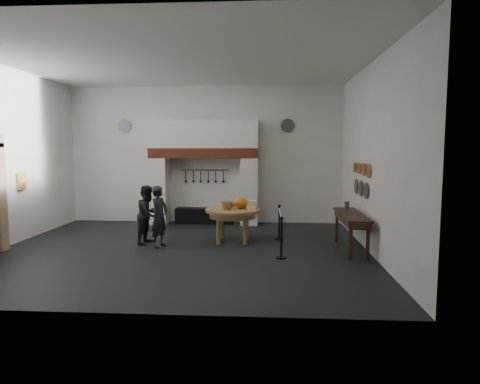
# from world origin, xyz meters

# --- Properties ---
(floor) EXTENTS (9.00, 8.00, 0.02)m
(floor) POSITION_xyz_m (0.00, 0.00, 0.00)
(floor) COLOR black
(floor) RESTS_ON ground
(ceiling) EXTENTS (9.00, 8.00, 0.02)m
(ceiling) POSITION_xyz_m (0.00, 0.00, 4.50)
(ceiling) COLOR silver
(ceiling) RESTS_ON wall_back
(wall_back) EXTENTS (9.00, 0.02, 4.50)m
(wall_back) POSITION_xyz_m (0.00, 4.00, 2.25)
(wall_back) COLOR white
(wall_back) RESTS_ON floor
(wall_front) EXTENTS (9.00, 0.02, 4.50)m
(wall_front) POSITION_xyz_m (0.00, -4.00, 2.25)
(wall_front) COLOR white
(wall_front) RESTS_ON floor
(wall_left) EXTENTS (0.02, 8.00, 4.50)m
(wall_left) POSITION_xyz_m (-4.50, 0.00, 2.25)
(wall_left) COLOR white
(wall_left) RESTS_ON floor
(wall_right) EXTENTS (0.02, 8.00, 4.50)m
(wall_right) POSITION_xyz_m (4.50, 0.00, 2.25)
(wall_right) COLOR white
(wall_right) RESTS_ON floor
(chimney_pier_left) EXTENTS (0.55, 0.70, 2.15)m
(chimney_pier_left) POSITION_xyz_m (-1.48, 3.65, 1.07)
(chimney_pier_left) COLOR silver
(chimney_pier_left) RESTS_ON floor
(chimney_pier_right) EXTENTS (0.55, 0.70, 2.15)m
(chimney_pier_right) POSITION_xyz_m (1.48, 3.65, 1.07)
(chimney_pier_right) COLOR silver
(chimney_pier_right) RESTS_ON floor
(hearth_brick_band) EXTENTS (3.50, 0.72, 0.32)m
(hearth_brick_band) POSITION_xyz_m (0.00, 3.65, 2.31)
(hearth_brick_band) COLOR #9E442B
(hearth_brick_band) RESTS_ON chimney_pier_left
(chimney_hood) EXTENTS (3.50, 0.70, 0.90)m
(chimney_hood) POSITION_xyz_m (0.00, 3.65, 2.92)
(chimney_hood) COLOR silver
(chimney_hood) RESTS_ON hearth_brick_band
(iron_range) EXTENTS (1.90, 0.45, 0.50)m
(iron_range) POSITION_xyz_m (0.00, 3.72, 0.25)
(iron_range) COLOR black
(iron_range) RESTS_ON floor
(utensil_rail) EXTENTS (1.60, 0.02, 0.02)m
(utensil_rail) POSITION_xyz_m (0.00, 3.92, 1.75)
(utensil_rail) COLOR black
(utensil_rail) RESTS_ON wall_back
(wall_plaque) EXTENTS (0.05, 0.34, 0.44)m
(wall_plaque) POSITION_xyz_m (-4.45, 0.80, 1.60)
(wall_plaque) COLOR gold
(wall_plaque) RESTS_ON wall_left
(work_table) EXTENTS (1.59, 1.59, 0.07)m
(work_table) POSITION_xyz_m (1.16, 1.03, 0.84)
(work_table) COLOR #B08253
(work_table) RESTS_ON floor
(pumpkin) EXTENTS (0.36, 0.36, 0.31)m
(pumpkin) POSITION_xyz_m (1.36, 1.13, 1.03)
(pumpkin) COLOR orange
(pumpkin) RESTS_ON work_table
(cheese_block_big) EXTENTS (0.22, 0.22, 0.24)m
(cheese_block_big) POSITION_xyz_m (1.66, 0.98, 0.99)
(cheese_block_big) COLOR #F2D491
(cheese_block_big) RESTS_ON work_table
(cheese_block_small) EXTENTS (0.18, 0.18, 0.20)m
(cheese_block_small) POSITION_xyz_m (1.64, 1.28, 0.97)
(cheese_block_small) COLOR #D1C67D
(cheese_block_small) RESTS_ON work_table
(wicker_basket) EXTENTS (0.35, 0.35, 0.22)m
(wicker_basket) POSITION_xyz_m (1.01, 0.88, 0.98)
(wicker_basket) COLOR olive
(wicker_basket) RESTS_ON work_table
(bread_loaf) EXTENTS (0.31, 0.18, 0.13)m
(bread_loaf) POSITION_xyz_m (1.06, 1.38, 0.94)
(bread_loaf) COLOR olive
(bread_loaf) RESTS_ON work_table
(visitor_near) EXTENTS (0.54, 0.65, 1.54)m
(visitor_near) POSITION_xyz_m (-0.63, 0.32, 0.77)
(visitor_near) COLOR black
(visitor_near) RESTS_ON floor
(visitor_far) EXTENTS (0.73, 0.85, 1.52)m
(visitor_far) POSITION_xyz_m (-1.03, 0.72, 0.76)
(visitor_far) COLOR black
(visitor_far) RESTS_ON floor
(side_table) EXTENTS (0.55, 2.20, 0.06)m
(side_table) POSITION_xyz_m (4.10, 0.28, 0.87)
(side_table) COLOR #391E14
(side_table) RESTS_ON floor
(pewter_jug) EXTENTS (0.12, 0.12, 0.22)m
(pewter_jug) POSITION_xyz_m (4.10, 0.88, 1.01)
(pewter_jug) COLOR #4E4E53
(pewter_jug) RESTS_ON side_table
(copper_pan_a) EXTENTS (0.03, 0.34, 0.34)m
(copper_pan_a) POSITION_xyz_m (4.46, 0.20, 1.95)
(copper_pan_a) COLOR #C6662D
(copper_pan_a) RESTS_ON wall_right
(copper_pan_b) EXTENTS (0.03, 0.32, 0.32)m
(copper_pan_b) POSITION_xyz_m (4.46, 0.75, 1.95)
(copper_pan_b) COLOR #C6662D
(copper_pan_b) RESTS_ON wall_right
(copper_pan_c) EXTENTS (0.03, 0.30, 0.30)m
(copper_pan_c) POSITION_xyz_m (4.46, 1.30, 1.95)
(copper_pan_c) COLOR #C6662D
(copper_pan_c) RESTS_ON wall_right
(copper_pan_d) EXTENTS (0.03, 0.28, 0.28)m
(copper_pan_d) POSITION_xyz_m (4.46, 1.85, 1.95)
(copper_pan_d) COLOR #C6662D
(copper_pan_d) RESTS_ON wall_right
(pewter_plate_left) EXTENTS (0.03, 0.40, 0.40)m
(pewter_plate_left) POSITION_xyz_m (4.46, 0.40, 1.45)
(pewter_plate_left) COLOR #4C4C51
(pewter_plate_left) RESTS_ON wall_right
(pewter_plate_mid) EXTENTS (0.03, 0.40, 0.40)m
(pewter_plate_mid) POSITION_xyz_m (4.46, 1.00, 1.45)
(pewter_plate_mid) COLOR #4C4C51
(pewter_plate_mid) RESTS_ON wall_right
(pewter_plate_right) EXTENTS (0.03, 0.40, 0.40)m
(pewter_plate_right) POSITION_xyz_m (4.46, 1.60, 1.45)
(pewter_plate_right) COLOR #4C4C51
(pewter_plate_right) RESTS_ON wall_right
(pewter_plate_back_left) EXTENTS (0.44, 0.03, 0.44)m
(pewter_plate_back_left) POSITION_xyz_m (-2.70, 3.96, 3.20)
(pewter_plate_back_left) COLOR #4C4C51
(pewter_plate_back_left) RESTS_ON wall_back
(pewter_plate_back_right) EXTENTS (0.44, 0.03, 0.44)m
(pewter_plate_back_right) POSITION_xyz_m (2.70, 3.96, 3.20)
(pewter_plate_back_right) COLOR #4C4C51
(pewter_plate_back_right) RESTS_ON wall_back
(barrier_post_near) EXTENTS (0.05, 0.05, 0.90)m
(barrier_post_near) POSITION_xyz_m (2.39, -0.61, 0.45)
(barrier_post_near) COLOR black
(barrier_post_near) RESTS_ON floor
(barrier_post_far) EXTENTS (0.05, 0.05, 0.90)m
(barrier_post_far) POSITION_xyz_m (2.39, 1.39, 0.45)
(barrier_post_far) COLOR black
(barrier_post_far) RESTS_ON floor
(barrier_rope) EXTENTS (0.04, 2.00, 0.04)m
(barrier_rope) POSITION_xyz_m (2.39, 0.39, 0.85)
(barrier_rope) COLOR silver
(barrier_rope) RESTS_ON barrier_post_near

